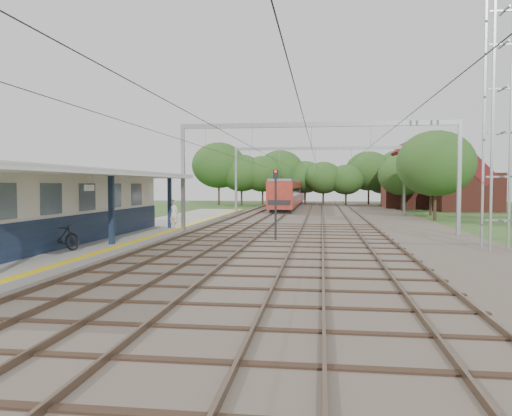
{
  "coord_description": "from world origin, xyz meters",
  "views": [
    {
      "loc": [
        3.86,
        -16.18,
        3.13
      ],
      "look_at": [
        -0.44,
        16.35,
        1.6
      ],
      "focal_mm": 35.0,
      "sensor_mm": 36.0,
      "label": 1
    }
  ],
  "objects_px": {
    "person": "(173,214)",
    "train": "(290,193)",
    "signal_post": "(276,198)",
    "bicycle": "(61,236)"
  },
  "relations": [
    {
      "from": "signal_post",
      "to": "train",
      "type": "bearing_deg",
      "value": 102.33
    },
    {
      "from": "train",
      "to": "bicycle",
      "type": "bearing_deg",
      "value": -97.77
    },
    {
      "from": "bicycle",
      "to": "train",
      "type": "relative_size",
      "value": 0.06
    },
    {
      "from": "bicycle",
      "to": "person",
      "type": "bearing_deg",
      "value": 5.97
    },
    {
      "from": "person",
      "to": "signal_post",
      "type": "height_order",
      "value": "signal_post"
    },
    {
      "from": "bicycle",
      "to": "signal_post",
      "type": "height_order",
      "value": "signal_post"
    },
    {
      "from": "bicycle",
      "to": "signal_post",
      "type": "bearing_deg",
      "value": -35.63
    },
    {
      "from": "person",
      "to": "train",
      "type": "xyz_separation_m",
      "value": [
        5.15,
        37.31,
        0.78
      ]
    },
    {
      "from": "person",
      "to": "signal_post",
      "type": "bearing_deg",
      "value": 159.57
    },
    {
      "from": "person",
      "to": "signal_post",
      "type": "distance_m",
      "value": 8.13
    }
  ]
}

